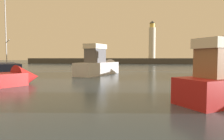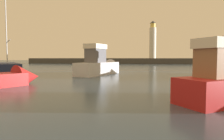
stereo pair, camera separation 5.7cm
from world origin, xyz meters
The scene contains 5 objects.
ground_plane centered at (0.00, 32.90, 0.00)m, with size 220.00×220.00×0.00m, color #384C60.
breakwater centered at (0.00, 65.79, 0.89)m, with size 73.91×5.60×1.79m, color #423F3D.
lighthouse centered at (5.00, 65.79, 7.52)m, with size 2.15×2.15×12.10m.
motorboat_3 centered at (-3.54, 23.25, 1.14)m, with size 4.79×8.66×3.80m.
sailboat_moored centered at (-14.63, 21.34, 0.75)m, with size 7.30×8.21×15.31m.
Camera 1 is at (1.20, -0.64, 2.04)m, focal length 31.98 mm.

